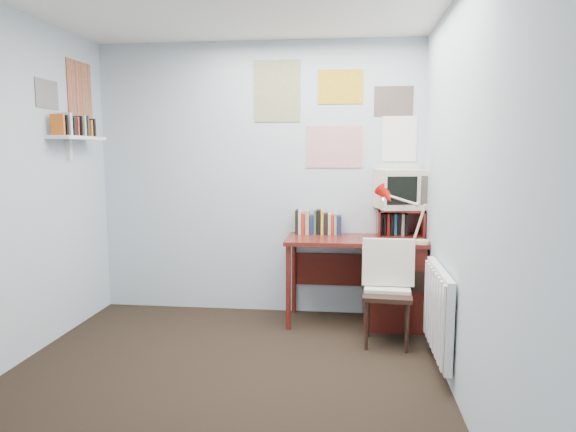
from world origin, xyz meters
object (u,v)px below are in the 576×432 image
desk_chair (387,295)px  tv_riser (400,223)px  desk (386,279)px  radiator (439,311)px  desk_lamp (423,218)px  crt_tv (401,187)px  wall_shelf (77,138)px

desk_chair → tv_riser: (0.14, 0.61, 0.49)m
desk → tv_riser: (0.12, 0.11, 0.48)m
desk_chair → tv_riser: 0.79m
radiator → tv_riser: bearing=99.3°
desk_lamp → tv_riser: 0.37m
desk_chair → desk: bearing=91.1°
tv_riser → crt_tv: size_ratio=1.02×
crt_tv → wall_shelf: wall_shelf is taller
wall_shelf → radiator: bearing=-10.9°
desk_chair → crt_tv: 1.02m
radiator → wall_shelf: wall_shelf is taller
desk → crt_tv: (0.12, 0.13, 0.79)m
tv_riser → desk_lamp: bearing=-65.4°
crt_tv → radiator: crt_tv is taller
desk_lamp → radiator: bearing=-93.9°
desk_chair → wall_shelf: 2.83m
desk_chair → crt_tv: crt_tv is taller
desk → desk_chair: 0.50m
desk_lamp → radiator: 0.90m
desk → radiator: bearing=-72.8°
desk_chair → wall_shelf: wall_shelf is taller
crt_tv → radiator: 1.33m
desk → wall_shelf: (-2.57, -0.38, 1.21)m
desk_chair → wall_shelf: (-2.55, 0.12, 1.22)m
desk_chair → radiator: (0.31, -0.43, 0.02)m
crt_tv → tv_riser: bearing=-101.3°
desk_lamp → wall_shelf: 2.92m
tv_riser → radiator: bearing=-80.7°
desk → wall_shelf: 2.87m
desk_lamp → crt_tv: (-0.15, 0.35, 0.22)m
crt_tv → wall_shelf: size_ratio=0.64×
crt_tv → radiator: size_ratio=0.49×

